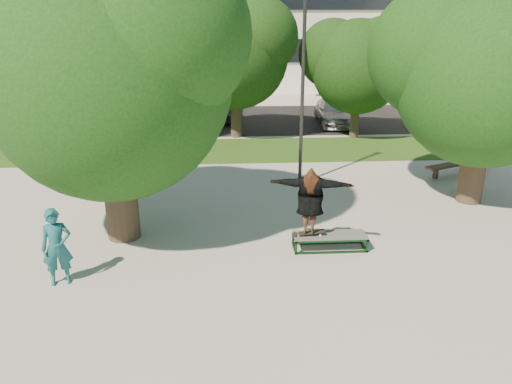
{
  "coord_description": "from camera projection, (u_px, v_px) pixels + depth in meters",
  "views": [
    {
      "loc": [
        -1.51,
        -11.09,
        5.54
      ],
      "look_at": [
        -0.78,
        0.6,
        1.31
      ],
      "focal_mm": 35.0,
      "sensor_mm": 36.0,
      "label": 1
    }
  ],
  "objects": [
    {
      "name": "asphalt_strip",
      "position": [
        253.0,
        119.0,
        27.4
      ],
      "size": [
        40.0,
        8.0,
        0.01
      ],
      "primitive_type": "cube",
      "color": "black",
      "rests_on": "ground"
    },
    {
      "name": "tree_left",
      "position": [
        105.0,
        63.0,
        11.65
      ],
      "size": [
        6.96,
        5.95,
        7.12
      ],
      "color": "#38281E",
      "rests_on": "ground"
    },
    {
      "name": "skater_rig",
      "position": [
        310.0,
        201.0,
        11.96
      ],
      "size": [
        2.11,
        1.0,
        1.74
      ],
      "rotation": [
        0.0,
        0.0,
        2.91
      ],
      "color": "white",
      "rests_on": "grind_box"
    },
    {
      "name": "tree_right",
      "position": [
        484.0,
        66.0,
        14.23
      ],
      "size": [
        6.24,
        5.33,
        6.51
      ],
      "color": "#38281E",
      "rests_on": "ground"
    },
    {
      "name": "bg_tree_right",
      "position": [
        357.0,
        61.0,
        22.31
      ],
      "size": [
        5.04,
        4.31,
        5.43
      ],
      "color": "#38281E",
      "rests_on": "ground"
    },
    {
      "name": "car_silver_a",
      "position": [
        128.0,
        112.0,
        25.04
      ],
      "size": [
        2.73,
        4.98,
        1.61
      ],
      "primitive_type": "imported",
      "rotation": [
        0.0,
        0.0,
        -0.19
      ],
      "color": "silver",
      "rests_on": "asphalt_strip"
    },
    {
      "name": "lamppost",
      "position": [
        302.0,
        91.0,
        16.06
      ],
      "size": [
        0.25,
        0.15,
        6.11
      ],
      "color": "#2D2D30",
      "rests_on": "ground"
    },
    {
      "name": "car_dark",
      "position": [
        160.0,
        106.0,
        26.76
      ],
      "size": [
        2.14,
        4.9,
        1.57
      ],
      "primitive_type": "imported",
      "rotation": [
        0.0,
        0.0,
        0.1
      ],
      "color": "black",
      "rests_on": "asphalt_strip"
    },
    {
      "name": "bg_tree_left",
      "position": [
        104.0,
        58.0,
        21.12
      ],
      "size": [
        5.28,
        4.51,
        5.77
      ],
      "color": "#38281E",
      "rests_on": "ground"
    },
    {
      "name": "bystander",
      "position": [
        57.0,
        247.0,
        10.55
      ],
      "size": [
        0.72,
        0.57,
        1.72
      ],
      "primitive_type": "imported",
      "rotation": [
        0.0,
        0.0,
        0.29
      ],
      "color": "#19585F",
      "rests_on": "ground"
    },
    {
      "name": "car_grey",
      "position": [
        216.0,
        106.0,
        27.52
      ],
      "size": [
        2.4,
        4.96,
        1.36
      ],
      "primitive_type": "imported",
      "rotation": [
        0.0,
        0.0,
        0.03
      ],
      "color": "#545459",
      "rests_on": "asphalt_strip"
    },
    {
      "name": "grind_box",
      "position": [
        330.0,
        241.0,
        12.36
      ],
      "size": [
        1.8,
        0.6,
        0.38
      ],
      "color": "#103218",
      "rests_on": "ground"
    },
    {
      "name": "car_silver_b",
      "position": [
        335.0,
        112.0,
        26.09
      ],
      "size": [
        1.94,
        4.44,
        1.27
      ],
      "primitive_type": "imported",
      "rotation": [
        0.0,
        0.0,
        -0.04
      ],
      "color": "#AFAEB3",
      "rests_on": "asphalt_strip"
    },
    {
      "name": "grass_strip",
      "position": [
        284.0,
        149.0,
        21.35
      ],
      "size": [
        30.0,
        4.0,
        0.02
      ],
      "primitive_type": "cube",
      "color": "#254914",
      "rests_on": "ground"
    },
    {
      "name": "bench",
      "position": [
        458.0,
        164.0,
        17.98
      ],
      "size": [
        2.79,
        1.48,
        0.44
      ],
      "rotation": [
        0.0,
        0.0,
        0.41
      ],
      "color": "#453729",
      "rests_on": "ground"
    },
    {
      "name": "ground",
      "position": [
        289.0,
        249.0,
        12.38
      ],
      "size": [
        120.0,
        120.0,
        0.0
      ],
      "primitive_type": "plane",
      "color": "#A19D94",
      "rests_on": "ground"
    },
    {
      "name": "bg_tree_mid",
      "position": [
        233.0,
        48.0,
        22.29
      ],
      "size": [
        5.76,
        4.92,
        6.24
      ],
      "color": "#38281E",
      "rests_on": "ground"
    }
  ]
}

